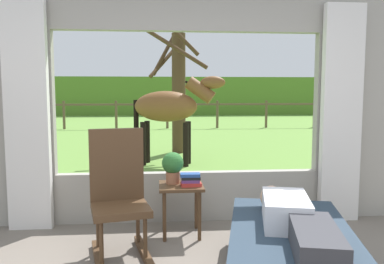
{
  "coord_description": "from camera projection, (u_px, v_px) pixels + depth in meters",
  "views": [
    {
      "loc": [
        -0.33,
        -2.03,
        1.44
      ],
      "look_at": [
        0.0,
        1.8,
        1.05
      ],
      "focal_mm": 36.38,
      "sensor_mm": 36.0,
      "label": 1
    }
  ],
  "objects": [
    {
      "name": "pasture_fence_line",
      "position": [
        167.0,
        110.0,
        15.36
      ],
      "size": [
        16.1,
        0.1,
        1.1
      ],
      "color": "brown",
      "rests_on": "outdoor_pasture_lawn"
    },
    {
      "name": "book_stack",
      "position": [
        191.0,
        180.0,
        3.85
      ],
      "size": [
        0.21,
        0.15,
        0.13
      ],
      "color": "#B22D28",
      "rests_on": "side_table"
    },
    {
      "name": "pasture_tree",
      "position": [
        178.0,
        88.0,
        9.11
      ],
      "size": [
        1.4,
        1.41,
        3.02
      ],
      "color": "#4C3823",
      "rests_on": "outdoor_pasture_lawn"
    },
    {
      "name": "curtain_panel_right",
      "position": [
        341.0,
        114.0,
        4.31
      ],
      "size": [
        0.44,
        0.1,
        2.4
      ],
      "primitive_type": "cube",
      "color": "silver",
      "rests_on": "ground_plane"
    },
    {
      "name": "horse",
      "position": [
        170.0,
        107.0,
        7.58
      ],
      "size": [
        1.82,
        0.82,
        1.73
      ],
      "rotation": [
        0.0,
        0.0,
        -1.79
      ],
      "color": "brown",
      "rests_on": "outdoor_pasture_lawn"
    },
    {
      "name": "rocking_chair",
      "position": [
        119.0,
        194.0,
        3.44
      ],
      "size": [
        0.6,
        0.77,
        1.12
      ],
      "rotation": [
        0.0,
        0.0,
        0.22
      ],
      "color": "#4C331E",
      "rests_on": "ground_plane"
    },
    {
      "name": "outdoor_pasture_lawn",
      "position": [
        168.0,
        129.0,
        15.23
      ],
      "size": [
        36.0,
        21.68,
        0.02
      ],
      "primitive_type": "cube",
      "color": "olive",
      "rests_on": "ground_plane"
    },
    {
      "name": "recliner_sofa",
      "position": [
        291.0,
        256.0,
        2.91
      ],
      "size": [
        1.26,
        1.86,
        0.42
      ],
      "rotation": [
        0.0,
        0.0,
        -0.23
      ],
      "color": "black",
      "rests_on": "ground_plane"
    },
    {
      "name": "potted_plant",
      "position": [
        173.0,
        166.0,
        3.94
      ],
      "size": [
        0.22,
        0.22,
        0.32
      ],
      "color": "#9E6042",
      "rests_on": "side_table"
    },
    {
      "name": "distant_hill_ridge",
      "position": [
        164.0,
        96.0,
        24.87
      ],
      "size": [
        36.0,
        2.0,
        2.4
      ],
      "primitive_type": "cube",
      "color": "#517929",
      "rests_on": "ground_plane"
    },
    {
      "name": "reclining_person",
      "position": [
        294.0,
        219.0,
        2.83
      ],
      "size": [
        0.47,
        1.43,
        0.22
      ],
      "rotation": [
        0.0,
        0.0,
        -0.23
      ],
      "color": "silver",
      "rests_on": "recliner_sofa"
    },
    {
      "name": "back_wall_with_window",
      "position": [
        188.0,
        110.0,
        4.3
      ],
      "size": [
        5.2,
        0.12,
        2.55
      ],
      "color": "#9E998E",
      "rests_on": "ground_plane"
    },
    {
      "name": "side_table",
      "position": [
        181.0,
        194.0,
        3.92
      ],
      "size": [
        0.44,
        0.44,
        0.52
      ],
      "color": "#4C331E",
      "rests_on": "ground_plane"
    },
    {
      "name": "curtain_panel_left",
      "position": [
        27.0,
        116.0,
        4.03
      ],
      "size": [
        0.44,
        0.1,
        2.4
      ],
      "primitive_type": "cube",
      "color": "silver",
      "rests_on": "ground_plane"
    }
  ]
}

